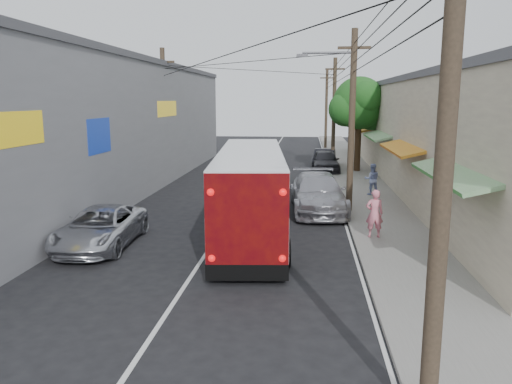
{
  "coord_description": "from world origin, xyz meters",
  "views": [
    {
      "loc": [
        3.25,
        -9.25,
        5.02
      ],
      "look_at": [
        1.55,
        7.58,
        1.89
      ],
      "focal_mm": 35.0,
      "sensor_mm": 36.0,
      "label": 1
    }
  ],
  "objects_px": {
    "parked_car_far": "(324,159)",
    "coach_bus": "(251,191)",
    "pedestrian_near": "(374,213)",
    "parked_car_mid": "(325,161)",
    "parked_suv": "(318,193)",
    "pedestrian_far": "(372,179)",
    "jeepney": "(100,228)"
  },
  "relations": [
    {
      "from": "coach_bus",
      "to": "parked_car_mid",
      "type": "bearing_deg",
      "value": 73.26
    },
    {
      "from": "parked_suv",
      "to": "parked_car_far",
      "type": "bearing_deg",
      "value": 82.64
    },
    {
      "from": "coach_bus",
      "to": "pedestrian_far",
      "type": "bearing_deg",
      "value": 49.71
    },
    {
      "from": "coach_bus",
      "to": "parked_car_mid",
      "type": "relative_size",
      "value": 2.47
    },
    {
      "from": "coach_bus",
      "to": "parked_car_mid",
      "type": "distance_m",
      "value": 17.27
    },
    {
      "from": "jeepney",
      "to": "parked_car_mid",
      "type": "xyz_separation_m",
      "value": [
        8.4,
        19.15,
        0.1
      ]
    },
    {
      "from": "coach_bus",
      "to": "parked_car_far",
      "type": "relative_size",
      "value": 2.62
    },
    {
      "from": "coach_bus",
      "to": "parked_car_mid",
      "type": "xyz_separation_m",
      "value": [
        3.41,
        16.91,
        -0.87
      ]
    },
    {
      "from": "parked_suv",
      "to": "parked_car_far",
      "type": "xyz_separation_m",
      "value": [
        0.8,
        14.78,
        -0.14
      ]
    },
    {
      "from": "jeepney",
      "to": "parked_car_mid",
      "type": "distance_m",
      "value": 20.91
    },
    {
      "from": "coach_bus",
      "to": "jeepney",
      "type": "relative_size",
      "value": 2.31
    },
    {
      "from": "coach_bus",
      "to": "pedestrian_far",
      "type": "xyz_separation_m",
      "value": [
        5.5,
        7.88,
        -0.71
      ]
    },
    {
      "from": "parked_suv",
      "to": "parked_car_far",
      "type": "relative_size",
      "value": 1.36
    },
    {
      "from": "parked_suv",
      "to": "parked_car_far",
      "type": "height_order",
      "value": "parked_suv"
    },
    {
      "from": "pedestrian_near",
      "to": "pedestrian_far",
      "type": "distance_m",
      "value": 8.43
    },
    {
      "from": "parked_car_mid",
      "to": "parked_car_far",
      "type": "relative_size",
      "value": 1.06
    },
    {
      "from": "parked_car_far",
      "to": "coach_bus",
      "type": "bearing_deg",
      "value": -94.63
    },
    {
      "from": "jeepney",
      "to": "parked_suv",
      "type": "height_order",
      "value": "parked_suv"
    },
    {
      "from": "pedestrian_near",
      "to": "parked_car_far",
      "type": "bearing_deg",
      "value": -90.85
    },
    {
      "from": "parked_car_far",
      "to": "pedestrian_far",
      "type": "height_order",
      "value": "pedestrian_far"
    },
    {
      "from": "coach_bus",
      "to": "pedestrian_near",
      "type": "relative_size",
      "value": 6.4
    },
    {
      "from": "coach_bus",
      "to": "pedestrian_near",
      "type": "distance_m",
      "value": 4.62
    },
    {
      "from": "parked_car_far",
      "to": "jeepney",
      "type": "bearing_deg",
      "value": -106.07
    },
    {
      "from": "coach_bus",
      "to": "parked_suv",
      "type": "height_order",
      "value": "coach_bus"
    },
    {
      "from": "coach_bus",
      "to": "parked_suv",
      "type": "distance_m",
      "value": 4.95
    },
    {
      "from": "parked_car_far",
      "to": "pedestrian_far",
      "type": "bearing_deg",
      "value": -73.66
    },
    {
      "from": "parked_car_mid",
      "to": "pedestrian_far",
      "type": "relative_size",
      "value": 2.77
    },
    {
      "from": "parked_suv",
      "to": "pedestrian_near",
      "type": "xyz_separation_m",
      "value": [
        1.93,
        -4.63,
        0.15
      ]
    },
    {
      "from": "pedestrian_near",
      "to": "parked_car_mid",
      "type": "bearing_deg",
      "value": -90.47
    },
    {
      "from": "parked_car_mid",
      "to": "pedestrian_near",
      "type": "height_order",
      "value": "pedestrian_near"
    },
    {
      "from": "parked_suv",
      "to": "coach_bus",
      "type": "bearing_deg",
      "value": -126.57
    },
    {
      "from": "pedestrian_near",
      "to": "jeepney",
      "type": "bearing_deg",
      "value": 6.15
    }
  ]
}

